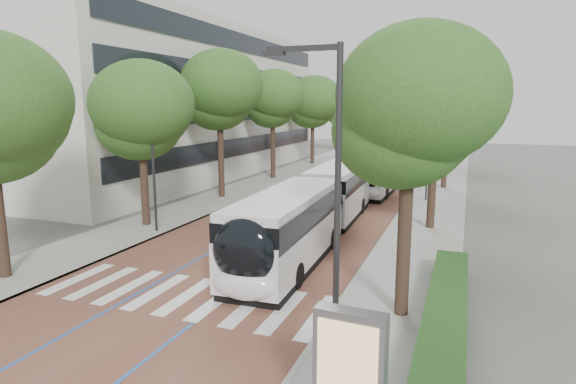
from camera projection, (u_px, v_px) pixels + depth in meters
name	position (u px, v px, depth m)	size (l,w,h in m)	color
ground	(166.00, 306.00, 16.55)	(160.00, 160.00, 0.00)	#51544C
road	(376.00, 167.00, 53.39)	(11.00, 140.00, 0.02)	brown
sidewalk_left	(312.00, 164.00, 55.97)	(4.00, 140.00, 0.12)	gray
sidewalk_right	(447.00, 170.00, 50.78)	(4.00, 140.00, 0.12)	gray
kerb_left	(328.00, 164.00, 55.31)	(0.20, 140.00, 0.14)	gray
kerb_right	(429.00, 169.00, 51.44)	(0.20, 140.00, 0.14)	gray
zebra_crossing	(186.00, 296.00, 17.39)	(10.55, 3.60, 0.01)	silver
lane_line_left	(362.00, 166.00, 53.94)	(0.12, 126.00, 0.01)	#2152A9
lane_line_right	(391.00, 168.00, 52.83)	(0.12, 126.00, 0.01)	#2152A9
office_building	(161.00, 103.00, 47.82)	(18.11, 40.00, 14.00)	#BCB8AE
hedge	(443.00, 336.00, 13.31)	(1.20, 14.00, 0.80)	#1F4417
streetlight_near	(330.00, 197.00, 10.63)	(1.82, 0.20, 8.00)	#28292B
streetlight_far	(426.00, 134.00, 33.66)	(1.82, 0.20, 8.00)	#28292B
lamp_post_left	(153.00, 157.00, 25.29)	(0.14, 0.14, 8.00)	#28292B
trees_left	(266.00, 105.00, 42.27)	(6.25, 61.09, 10.13)	black
trees_right	(445.00, 116.00, 34.82)	(5.94, 47.31, 9.00)	black
lead_bus	(313.00, 211.00, 23.95)	(3.08, 18.47, 3.20)	black
bus_queued_0	(379.00, 171.00, 38.37)	(2.87, 12.46, 3.20)	silver
bus_queued_1	(403.00, 156.00, 49.92)	(3.13, 12.51, 3.20)	silver
ad_panel	(349.00, 378.00, 9.27)	(1.42, 0.58, 2.90)	#59595B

